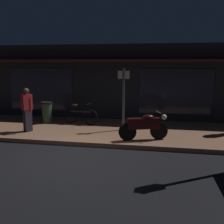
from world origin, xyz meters
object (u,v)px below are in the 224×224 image
motorcycle (144,126)px  person_photographer (27,109)px  bicycle_parked (80,116)px  sign_post (123,95)px  trash_bin (47,112)px

motorcycle → person_photographer: size_ratio=0.99×
bicycle_parked → person_photographer: bearing=-135.0°
bicycle_parked → sign_post: (1.97, -0.67, 1.00)m
trash_bin → person_photographer: bearing=-93.2°
bicycle_parked → trash_bin: size_ratio=1.76×
motorcycle → bicycle_parked: bearing=145.9°
motorcycle → bicycle_parked: size_ratio=1.01×
trash_bin → sign_post: bearing=-10.9°
sign_post → trash_bin: bearing=169.1°
sign_post → motorcycle: bearing=-54.4°
motorcycle → sign_post: sign_post is taller
person_photographer → sign_post: sign_post is taller
bicycle_parked → sign_post: bearing=-18.9°
sign_post → bicycle_parked: bearing=161.1°
person_photographer → motorcycle: bearing=-4.5°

